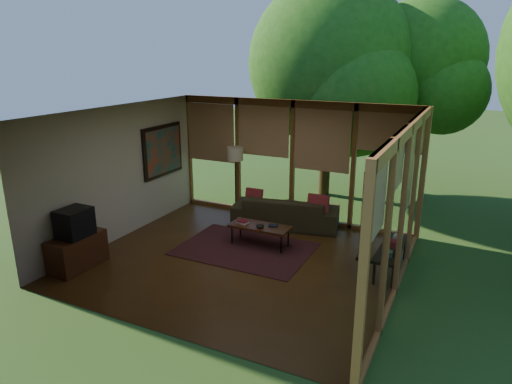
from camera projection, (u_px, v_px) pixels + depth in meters
The scene contains 25 objects.
floor at pixel (241, 260), 8.41m from camera, with size 5.50×5.50×0.00m, color #573517.
ceiling at pixel (239, 113), 7.63m from camera, with size 5.50×5.50×0.00m, color silver.
wall_left at pixel (119, 173), 9.17m from camera, with size 0.04×5.00×2.70m, color beige.
wall_front at pixel (150, 240), 5.87m from camera, with size 5.50×0.04×2.70m, color beige.
window_wall_back at pixel (292, 161), 10.17m from camera, with size 5.50×0.12×2.70m, color brown.
window_wall_right at pixel (401, 213), 6.87m from camera, with size 0.12×5.00×2.70m, color brown.
tree_nw at pixel (330, 63), 11.43m from camera, with size 4.11×4.11×5.48m.
tree_ne at pixel (423, 59), 11.47m from camera, with size 3.01×3.01×5.04m.
rug at pixel (245, 249), 8.88m from camera, with size 2.51×1.78×0.01m, color maroon.
sofa at pixel (286, 211), 10.01m from camera, with size 2.28×0.89×0.67m, color #39321C.
pillow_left at pixel (254, 197), 10.21m from camera, with size 0.38×0.13×0.38m, color maroon.
pillow_right at pixel (318, 205), 9.58m from camera, with size 0.44×0.15×0.44m, color maroon.
ct_book_lower at pixel (243, 223), 9.03m from camera, with size 0.21×0.16×0.03m, color #B5AEA4.
ct_book_upper at pixel (243, 221), 9.02m from camera, with size 0.18×0.13×0.03m, color maroon.
ct_book_side at pixel (273, 225), 8.89m from camera, with size 0.18×0.13×0.03m, color black.
ct_bowl at pixel (260, 226), 8.81m from camera, with size 0.16×0.16×0.07m, color black.
media_cabinet at pixel (77, 252), 8.05m from camera, with size 0.50×1.00×0.60m, color #4B2614.
television at pixel (74, 223), 7.88m from camera, with size 0.45×0.55×0.50m, color black.
console_book_a at pixel (378, 252), 7.56m from camera, with size 0.23×0.17×0.08m, color #305447.
console_book_b at pixel (384, 242), 7.95m from camera, with size 0.24×0.17×0.11m, color maroon.
console_book_c at pixel (388, 235), 8.30m from camera, with size 0.22×0.16×0.06m, color #B5AEA4.
floor_lamp at pixel (235, 158), 10.25m from camera, with size 0.36×0.36×1.65m.
coffee_table at pixel (260, 227), 8.94m from camera, with size 1.20×0.50×0.43m.
side_console at pixel (383, 248), 7.93m from camera, with size 0.60×1.40×0.46m.
wall_painting at pixel (163, 151), 10.30m from camera, with size 0.06×1.35×1.15m.
Camera 1 is at (3.61, -6.79, 3.65)m, focal length 32.00 mm.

